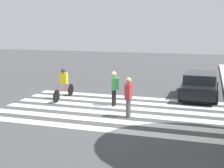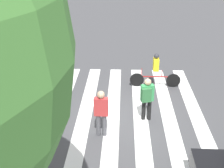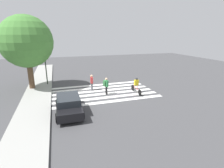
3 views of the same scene
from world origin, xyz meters
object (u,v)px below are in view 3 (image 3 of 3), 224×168
at_px(cyclist_mid_street, 136,85).
at_px(car_parked_far_curb, 69,104).
at_px(street_tree, 26,42).
at_px(pedestrian_adult_blue_shirt, 92,82).
at_px(pedestrian_adult_yellow_jacket, 106,85).
at_px(traffic_light, 46,60).

height_order(cyclist_mid_street, car_parked_far_curb, cyclist_mid_street).
relative_size(street_tree, pedestrian_adult_blue_shirt, 4.48).
relative_size(street_tree, car_parked_far_curb, 1.76).
bearing_deg(pedestrian_adult_blue_shirt, cyclist_mid_street, -116.75).
xyz_separation_m(street_tree, pedestrian_adult_yellow_jacket, (-3.97, -7.02, -3.94)).
xyz_separation_m(traffic_light, pedestrian_adult_blue_shirt, (-3.49, -4.32, -1.90)).
distance_m(pedestrian_adult_blue_shirt, pedestrian_adult_yellow_jacket, 1.92).
relative_size(pedestrian_adult_blue_shirt, car_parked_far_curb, 0.39).
distance_m(street_tree, pedestrian_adult_yellow_jacket, 8.97).
bearing_deg(street_tree, pedestrian_adult_blue_shirt, -111.84).
xyz_separation_m(pedestrian_adult_blue_shirt, pedestrian_adult_yellow_jacket, (-1.59, -1.07, 0.02)).
relative_size(traffic_light, cyclist_mid_street, 1.77).
distance_m(pedestrian_adult_yellow_jacket, cyclist_mid_street, 2.98).
bearing_deg(traffic_light, street_tree, 124.53).
distance_m(pedestrian_adult_yellow_jacket, car_parked_far_curb, 4.91).
bearing_deg(street_tree, pedestrian_adult_yellow_jacket, -119.48).
bearing_deg(car_parked_far_curb, traffic_light, 12.15).
bearing_deg(cyclist_mid_street, car_parked_far_curb, 111.40).
relative_size(traffic_light, pedestrian_adult_yellow_jacket, 2.46).
bearing_deg(traffic_light, cyclist_mid_street, -124.22).
xyz_separation_m(pedestrian_adult_yellow_jacket, cyclist_mid_street, (-0.58, -2.93, -0.10)).
bearing_deg(car_parked_far_curb, street_tree, 25.49).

